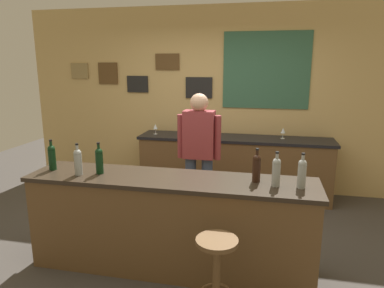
{
  "coord_description": "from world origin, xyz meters",
  "views": [
    {
      "loc": [
        0.86,
        -3.38,
        1.95
      ],
      "look_at": [
        0.02,
        0.45,
        1.05
      ],
      "focal_mm": 32.88,
      "sensor_mm": 36.0,
      "label": 1
    }
  ],
  "objects_px": {
    "wine_bottle_c": "(99,160)",
    "wine_glass_a": "(155,127)",
    "wine_bottle_a": "(52,156)",
    "bartender": "(199,151)",
    "bar_stool": "(217,266)",
    "wine_bottle_d": "(257,167)",
    "wine_bottle_e": "(276,171)",
    "wine_bottle_f": "(302,172)",
    "wine_glass_b": "(283,131)",
    "wine_bottle_b": "(78,161)"
  },
  "relations": [
    {
      "from": "wine_bottle_c",
      "to": "wine_glass_a",
      "type": "height_order",
      "value": "wine_bottle_c"
    },
    {
      "from": "wine_bottle_a",
      "to": "wine_glass_a",
      "type": "bearing_deg",
      "value": 78.78
    },
    {
      "from": "wine_bottle_a",
      "to": "bartender",
      "type": "bearing_deg",
      "value": 37.07
    },
    {
      "from": "bar_stool",
      "to": "wine_bottle_d",
      "type": "xyz_separation_m",
      "value": [
        0.25,
        0.68,
        0.6
      ]
    },
    {
      "from": "bartender",
      "to": "wine_bottle_e",
      "type": "xyz_separation_m",
      "value": [
        0.87,
        -0.99,
        0.12
      ]
    },
    {
      "from": "bar_stool",
      "to": "wine_bottle_d",
      "type": "height_order",
      "value": "wine_bottle_d"
    },
    {
      "from": "wine_bottle_f",
      "to": "bartender",
      "type": "bearing_deg",
      "value": 137.42
    },
    {
      "from": "bar_stool",
      "to": "wine_glass_b",
      "type": "bearing_deg",
      "value": 78.61
    },
    {
      "from": "bartender",
      "to": "wine_bottle_d",
      "type": "xyz_separation_m",
      "value": [
        0.7,
        -0.91,
        0.12
      ]
    },
    {
      "from": "wine_bottle_b",
      "to": "wine_bottle_e",
      "type": "relative_size",
      "value": 1.0
    },
    {
      "from": "wine_bottle_d",
      "to": "wine_bottle_b",
      "type": "bearing_deg",
      "value": -174.48
    },
    {
      "from": "bartender",
      "to": "wine_glass_a",
      "type": "distance_m",
      "value": 1.38
    },
    {
      "from": "wine_bottle_f",
      "to": "wine_glass_a",
      "type": "height_order",
      "value": "wine_bottle_f"
    },
    {
      "from": "wine_bottle_a",
      "to": "wine_bottle_d",
      "type": "distance_m",
      "value": 1.99
    },
    {
      "from": "bartender",
      "to": "wine_bottle_a",
      "type": "bearing_deg",
      "value": -142.93
    },
    {
      "from": "wine_bottle_c",
      "to": "wine_glass_a",
      "type": "relative_size",
      "value": 1.97
    },
    {
      "from": "wine_bottle_e",
      "to": "wine_bottle_f",
      "type": "height_order",
      "value": "same"
    },
    {
      "from": "wine_bottle_b",
      "to": "wine_bottle_d",
      "type": "bearing_deg",
      "value": 5.52
    },
    {
      "from": "bar_stool",
      "to": "wine_bottle_f",
      "type": "height_order",
      "value": "wine_bottle_f"
    },
    {
      "from": "wine_bottle_d",
      "to": "wine_glass_b",
      "type": "height_order",
      "value": "wine_bottle_d"
    },
    {
      "from": "bartender",
      "to": "wine_bottle_a",
      "type": "relative_size",
      "value": 5.29
    },
    {
      "from": "wine_bottle_f",
      "to": "bar_stool",
      "type": "bearing_deg",
      "value": -136.55
    },
    {
      "from": "bar_stool",
      "to": "wine_bottle_e",
      "type": "xyz_separation_m",
      "value": [
        0.42,
        0.6,
        0.6
      ]
    },
    {
      "from": "wine_bottle_c",
      "to": "wine_bottle_d",
      "type": "height_order",
      "value": "same"
    },
    {
      "from": "wine_bottle_d",
      "to": "wine_bottle_c",
      "type": "bearing_deg",
      "value": -176.91
    },
    {
      "from": "wine_bottle_b",
      "to": "wine_bottle_e",
      "type": "bearing_deg",
      "value": 2.35
    },
    {
      "from": "wine_bottle_f",
      "to": "wine_bottle_b",
      "type": "bearing_deg",
      "value": -177.9
    },
    {
      "from": "wine_bottle_c",
      "to": "wine_bottle_f",
      "type": "height_order",
      "value": "same"
    },
    {
      "from": "bar_stool",
      "to": "wine_bottle_a",
      "type": "bearing_deg",
      "value": 160.52
    },
    {
      "from": "wine_bottle_f",
      "to": "wine_glass_b",
      "type": "xyz_separation_m",
      "value": [
        -0.08,
        2.13,
        -0.05
      ]
    },
    {
      "from": "wine_bottle_b",
      "to": "wine_bottle_f",
      "type": "relative_size",
      "value": 1.0
    },
    {
      "from": "bar_stool",
      "to": "wine_glass_a",
      "type": "xyz_separation_m",
      "value": [
        -1.34,
        2.65,
        0.55
      ]
    },
    {
      "from": "wine_bottle_c",
      "to": "wine_glass_a",
      "type": "xyz_separation_m",
      "value": [
        -0.11,
        2.05,
        -0.05
      ]
    },
    {
      "from": "wine_bottle_b",
      "to": "wine_glass_a",
      "type": "bearing_deg",
      "value": 88.21
    },
    {
      "from": "wine_bottle_c",
      "to": "wine_bottle_a",
      "type": "bearing_deg",
      "value": 178.44
    },
    {
      "from": "wine_bottle_f",
      "to": "wine_bottle_d",
      "type": "bearing_deg",
      "value": 167.36
    },
    {
      "from": "bartender",
      "to": "wine_bottle_f",
      "type": "bearing_deg",
      "value": -42.58
    },
    {
      "from": "wine_bottle_d",
      "to": "wine_glass_b",
      "type": "xyz_separation_m",
      "value": [
        0.3,
        2.04,
        -0.05
      ]
    },
    {
      "from": "wine_bottle_a",
      "to": "wine_glass_b",
      "type": "height_order",
      "value": "wine_bottle_a"
    },
    {
      "from": "wine_bottle_c",
      "to": "wine_bottle_d",
      "type": "xyz_separation_m",
      "value": [
        1.48,
        0.08,
        0.0
      ]
    },
    {
      "from": "wine_bottle_d",
      "to": "wine_glass_a",
      "type": "xyz_separation_m",
      "value": [
        -1.59,
        1.97,
        -0.05
      ]
    },
    {
      "from": "wine_bottle_c",
      "to": "wine_bottle_d",
      "type": "relative_size",
      "value": 1.0
    },
    {
      "from": "bartender",
      "to": "bar_stool",
      "type": "bearing_deg",
      "value": -74.14
    },
    {
      "from": "wine_bottle_a",
      "to": "wine_bottle_f",
      "type": "bearing_deg",
      "value": -0.47
    },
    {
      "from": "wine_glass_b",
      "to": "wine_bottle_e",
      "type": "bearing_deg",
      "value": -93.52
    },
    {
      "from": "wine_bottle_b",
      "to": "wine_glass_a",
      "type": "xyz_separation_m",
      "value": [
        0.07,
        2.13,
        -0.05
      ]
    },
    {
      "from": "wine_bottle_a",
      "to": "wine_bottle_f",
      "type": "relative_size",
      "value": 1.0
    },
    {
      "from": "wine_bottle_d",
      "to": "bartender",
      "type": "bearing_deg",
      "value": 127.66
    },
    {
      "from": "wine_bottle_b",
      "to": "wine_bottle_e",
      "type": "height_order",
      "value": "same"
    },
    {
      "from": "wine_bottle_d",
      "to": "wine_bottle_f",
      "type": "relative_size",
      "value": 1.0
    }
  ]
}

